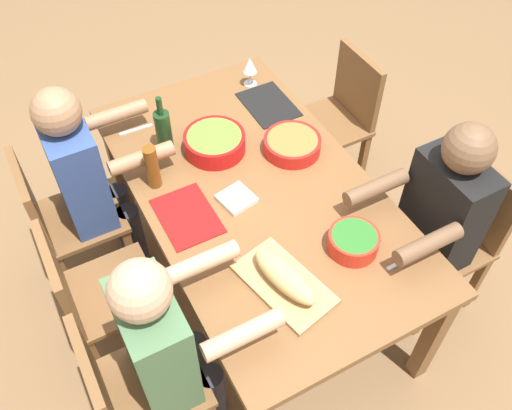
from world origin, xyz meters
The scene contains 23 objects.
ground_plane centered at (0.00, 0.00, 0.00)m, with size 8.00×8.00×0.00m, color brown.
dining_table centered at (0.00, 0.00, 0.66)m, with size 1.78×1.00×0.74m.
chair_far_left centered at (-0.49, 0.82, 0.48)m, with size 0.40×0.40×0.85m.
diner_far_left centered at (-0.49, 0.64, 0.70)m, with size 0.41×0.53×1.20m.
chair_near_right centered at (0.49, -0.82, 0.48)m, with size 0.40×0.40×0.85m.
chair_far_center centered at (0.00, 0.82, 0.48)m, with size 0.40×0.40×0.85m.
chair_near_left centered at (-0.49, -0.82, 0.48)m, with size 0.40×0.40×0.85m.
diner_near_left centered at (-0.49, -0.64, 0.70)m, with size 0.41×0.53×1.20m.
chair_far_right centered at (0.49, 0.82, 0.48)m, with size 0.40×0.40×0.85m.
diner_far_right centered at (0.49, 0.64, 0.70)m, with size 0.41×0.53×1.20m.
serving_bowl_salad centered at (0.32, 0.05, 0.79)m, with size 0.29×0.29×0.09m.
serving_bowl_greens centered at (-0.48, -0.19, 0.79)m, with size 0.21×0.21×0.08m.
serving_bowl_fruit centered at (0.14, -0.27, 0.78)m, with size 0.27×0.27×0.07m.
cutting_board centered at (-0.50, 0.15, 0.75)m, with size 0.40×0.22×0.02m, color tan.
bread_loaf centered at (-0.50, 0.15, 0.81)m, with size 0.32×0.11×0.09m, color tan.
wine_bottle centered at (0.45, 0.25, 0.85)m, with size 0.08×0.08×0.29m.
beer_bottle centered at (0.24, 0.39, 0.85)m, with size 0.06×0.06×0.22m, color brown.
wine_glass centered at (0.69, -0.34, 0.86)m, with size 0.08×0.08×0.17m.
placemat_near_right centered at (0.49, -0.34, 0.74)m, with size 0.32×0.23×0.01m, color black.
placemat_far_center centered at (0.00, 0.34, 0.74)m, with size 0.32×0.23×0.01m, color maroon.
fork_near_left centered at (-0.63, -0.34, 0.74)m, with size 0.02×0.17×0.01m, color silver.
fork_far_right centered at (0.63, 0.34, 0.74)m, with size 0.02×0.17×0.01m, color silver.
napkin_stack centered at (-0.02, 0.11, 0.75)m, with size 0.14×0.14×0.02m, color white.
Camera 1 is at (-1.48, 0.80, 2.58)m, focal length 38.83 mm.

